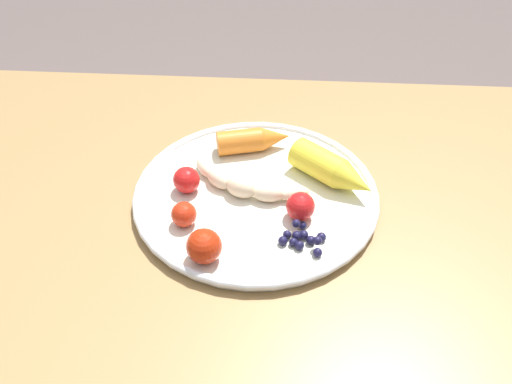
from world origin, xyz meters
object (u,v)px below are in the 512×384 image
tomato_near (186,180)px  carrot_yellow (333,170)px  plate (256,194)px  carrot_orange (254,140)px  tomato_mid (300,206)px  blueberry_pile (303,238)px  banana (244,184)px  tomato_extra (184,214)px  dining_table (267,254)px  tomato_far (204,246)px

tomato_near → carrot_yellow: bearing=-171.4°
plate → carrot_orange: bearing=-84.3°
tomato_near → tomato_mid: 0.16m
blueberry_pile → tomato_near: tomato_near is taller
banana → tomato_mid: bearing=149.4°
tomato_mid → blueberry_pile: bearing=94.6°
plate → carrot_orange: (0.01, -0.10, 0.02)m
carrot_orange → tomato_extra: 0.18m
plate → carrot_orange: size_ratio=2.92×
dining_table → banana: bearing=-31.4°
tomato_extra → tomato_mid: bearing=-171.5°
plate → tomato_far: (0.05, 0.12, 0.02)m
plate → tomato_mid: (-0.06, 0.04, 0.02)m
tomato_near → tomato_extra: size_ratio=1.12×
tomato_near → plate: bearing=-178.6°
plate → carrot_orange: carrot_orange is taller
blueberry_pile → tomato_far: bearing=16.6°
carrot_orange → carrot_yellow: (-0.11, 0.07, 0.00)m
banana → tomato_far: 0.13m
carrot_orange → tomato_far: size_ratio=2.69×
dining_table → plate: (0.02, -0.02, 0.10)m
dining_table → blueberry_pile: blueberry_pile is taller
dining_table → plate: 0.10m
plate → carrot_yellow: size_ratio=2.69×
carrot_orange → tomato_mid: tomato_mid is taller
plate → tomato_extra: size_ratio=10.25×
dining_table → banana: 0.12m
plate → banana: (0.02, -0.00, 0.02)m
tomato_far → tomato_extra: (0.03, -0.06, -0.00)m
dining_table → tomato_near: size_ratio=33.99×
carrot_orange → blueberry_pile: 0.20m
banana → carrot_yellow: (-0.12, -0.03, 0.01)m
blueberry_pile → tomato_far: size_ratio=1.38×
plate → tomato_extra: 0.11m
banana → tomato_near: bearing=1.8°
dining_table → tomato_mid: bearing=150.0°
banana → tomato_extra: size_ratio=5.18×
tomato_mid → tomato_far: 0.14m
dining_table → blueberry_pile: size_ratio=21.08×
tomato_far → tomato_mid: bearing=-144.9°
blueberry_pile → tomato_mid: (0.00, -0.04, 0.01)m
carrot_orange → tomato_far: 0.22m
tomato_near → tomato_far: (-0.04, 0.12, 0.00)m
dining_table → tomato_near: tomato_near is taller
carrot_yellow → tomato_mid: 0.08m
dining_table → carrot_yellow: bearing=-151.1°
plate → banana: 0.02m
carrot_yellow → dining_table: bearing=28.9°
carrot_yellow → tomato_near: carrot_yellow is taller
carrot_yellow → tomato_mid: size_ratio=3.34×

